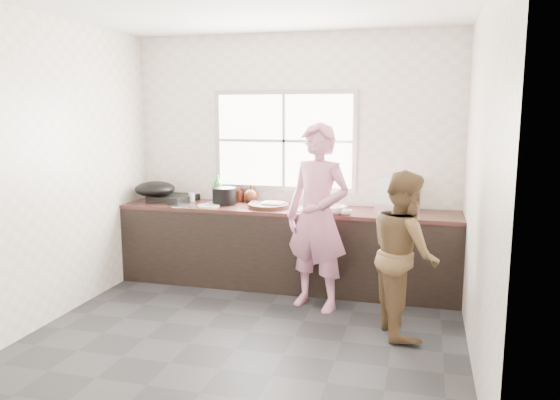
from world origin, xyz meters
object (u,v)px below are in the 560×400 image
(bottle_green, at_px, (218,188))
(pot_lid_left, at_px, (180,206))
(person_side, at_px, (404,253))
(plate_food, at_px, (208,206))
(pot_lid_right, at_px, (216,203))
(woman, at_px, (318,223))
(burner, at_px, (173,198))
(wok, at_px, (155,189))
(cutting_board, at_px, (268,206))
(black_pot, at_px, (224,196))
(bottle_brown_short, at_px, (251,194))
(bowl_crabs, at_px, (333,211))
(glass_jar, at_px, (192,197))
(dish_rack, at_px, (400,193))
(bottle_brown_tall, at_px, (238,194))
(bowl_held, at_px, (345,211))
(bowl_mince, at_px, (273,205))

(bottle_green, xyz_separation_m, pot_lid_left, (-0.27, -0.43, -0.14))
(person_side, distance_m, plate_food, 2.24)
(pot_lid_right, bearing_deg, woman, -25.33)
(burner, distance_m, pot_lid_left, 0.38)
(person_side, relative_size, wok, 3.11)
(cutting_board, height_order, wok, wok)
(wok, bearing_deg, bottle_green, 19.50)
(black_pot, distance_m, bottle_brown_short, 0.32)
(cutting_board, bearing_deg, bowl_crabs, -12.81)
(bowl_crabs, xyz_separation_m, bottle_green, (-1.39, 0.44, 0.12))
(person_side, xyz_separation_m, cutting_board, (-1.45, 0.91, 0.18))
(black_pot, distance_m, wok, 0.82)
(pot_lid_left, bearing_deg, cutting_board, 9.28)
(bottle_green, bearing_deg, person_side, -29.10)
(plate_food, distance_m, glass_jar, 0.42)
(bowl_crabs, xyz_separation_m, burner, (-1.89, 0.32, 0.00))
(burner, height_order, pot_lid_left, burner)
(black_pot, xyz_separation_m, wok, (-0.82, -0.02, 0.05))
(bottle_brown_short, relative_size, burner, 0.43)
(person_side, distance_m, dish_rack, 1.24)
(black_pot, xyz_separation_m, glass_jar, (-0.43, 0.10, -0.04))
(bottle_brown_tall, bearing_deg, bowl_crabs, -20.97)
(bowl_held, xyz_separation_m, bottle_brown_short, (-1.12, 0.44, 0.07))
(person_side, relative_size, bowl_held, 7.66)
(pot_lid_left, bearing_deg, bowl_crabs, -0.28)
(bottle_brown_tall, bearing_deg, plate_food, -117.48)
(plate_food, distance_m, bottle_brown_tall, 0.45)
(bottle_brown_short, bearing_deg, dish_rack, 0.00)
(wok, bearing_deg, bottle_brown_short, 12.53)
(bottle_brown_short, bearing_deg, burner, -172.04)
(glass_jar, bearing_deg, burner, -178.16)
(plate_food, bearing_deg, bowl_crabs, -2.10)
(bottle_brown_short, distance_m, burner, 0.90)
(woman, xyz_separation_m, dish_rack, (0.72, 0.78, 0.20))
(bowl_held, xyz_separation_m, burner, (-2.01, 0.32, 0.00))
(dish_rack, bearing_deg, wok, -168.87)
(bowl_mince, relative_size, pot_lid_left, 0.98)
(cutting_board, distance_m, bottle_brown_short, 0.40)
(wok, relative_size, dish_rack, 0.99)
(woman, distance_m, bottle_brown_tall, 1.33)
(bottle_green, xyz_separation_m, pot_lid_right, (0.05, -0.19, -0.14))
(person_side, bearing_deg, burner, 48.81)
(plate_food, bearing_deg, woman, -17.20)
(woman, distance_m, bottle_green, 1.53)
(wok, relative_size, pot_lid_right, 1.90)
(burner, distance_m, pot_lid_right, 0.55)
(pot_lid_right, bearing_deg, dish_rack, 5.46)
(bowl_mince, height_order, bottle_brown_short, bottle_brown_short)
(cutting_board, xyz_separation_m, dish_rack, (1.35, 0.28, 0.15))
(person_side, distance_m, wok, 2.97)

